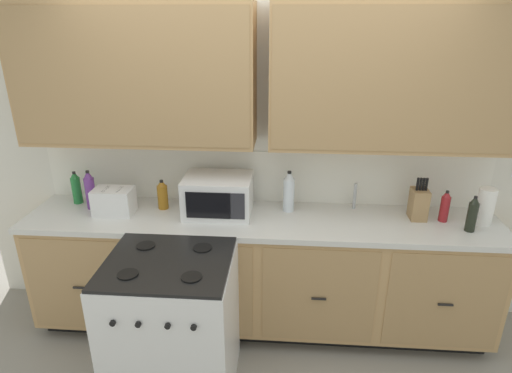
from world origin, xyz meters
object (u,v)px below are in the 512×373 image
object	(u,v)px
microwave	(218,195)
bottle_red	(445,206)
paper_towel_roll	(485,206)
bottle_green	(76,188)
stove_range	(173,325)
bottle_dark	(472,214)
knife_block	(419,203)
bottle_violet	(90,190)
bottle_amber	(163,195)
bottle_clear	(289,192)
toaster	(114,201)

from	to	relation	value
microwave	bottle_red	bearing A→B (deg)	-0.29
paper_towel_roll	bottle_green	world-z (taller)	paper_towel_roll
stove_range	bottle_dark	size ratio (longest dim) A/B	3.78
stove_range	bottle_red	world-z (taller)	bottle_red
microwave	knife_block	size ratio (longest dim) A/B	1.55
bottle_violet	bottle_amber	distance (m)	0.53
paper_towel_roll	bottle_red	xyz separation A→B (m)	(-0.26, 0.02, -0.02)
knife_block	bottle_violet	size ratio (longest dim) A/B	1.04
stove_range	bottle_dark	world-z (taller)	bottle_dark
paper_towel_roll	bottle_violet	bearing A→B (deg)	179.15
bottle_dark	bottle_violet	world-z (taller)	bottle_violet
knife_block	bottle_violet	bearing A→B (deg)	-179.84
bottle_clear	bottle_amber	bearing A→B (deg)	-178.11
stove_range	toaster	distance (m)	1.01
bottle_amber	microwave	bearing A→B (deg)	-6.89
stove_range	bottle_amber	xyz separation A→B (m)	(-0.23, 0.73, 0.58)
knife_block	bottle_amber	size ratio (longest dim) A/B	1.38
bottle_green	microwave	bearing A→B (deg)	-5.21
bottle_amber	bottle_red	size ratio (longest dim) A/B	0.98
bottle_amber	paper_towel_roll	bearing A→B (deg)	-2.00
microwave	bottle_green	xyz separation A→B (m)	(-1.11, 0.10, -0.02)
bottle_violet	bottle_dark	bearing A→B (deg)	-3.42
bottle_dark	stove_range	bearing A→B (deg)	-164.42
toaster	bottle_violet	bearing A→B (deg)	159.82
stove_range	bottle_violet	size ratio (longest dim) A/B	3.20
toaster	knife_block	size ratio (longest dim) A/B	0.90
bottle_clear	bottle_green	bearing A→B (deg)	179.33
stove_range	bottle_violet	world-z (taller)	bottle_violet
toaster	bottle_dark	world-z (taller)	bottle_dark
bottle_green	bottle_violet	distance (m)	0.18
bottle_violet	bottle_red	world-z (taller)	bottle_violet
microwave	knife_block	bearing A→B (deg)	0.80
bottle_violet	bottle_amber	bearing A→B (deg)	4.08
knife_block	bottle_clear	bearing A→B (deg)	176.11
bottle_violet	toaster	bearing A→B (deg)	-20.18
paper_towel_roll	bottle_clear	size ratio (longest dim) A/B	0.84
microwave	bottle_dark	size ratio (longest dim) A/B	1.91
knife_block	bottle_amber	bearing A→B (deg)	179.03
bottle_dark	bottle_green	bearing A→B (deg)	175.00
microwave	toaster	size ratio (longest dim) A/B	1.71
stove_range	bottle_clear	xyz separation A→B (m)	(0.71, 0.76, 0.62)
bottle_clear	bottle_red	size ratio (longest dim) A/B	1.36
microwave	bottle_dark	bearing A→B (deg)	-4.87
bottle_dark	bottle_green	distance (m)	2.84
bottle_green	bottle_violet	bearing A→B (deg)	-30.13
stove_range	paper_towel_roll	world-z (taller)	paper_towel_roll
microwave	bottle_clear	bearing A→B (deg)	9.18
microwave	paper_towel_roll	world-z (taller)	microwave
microwave	bottle_clear	world-z (taller)	bottle_clear
microwave	bottle_violet	size ratio (longest dim) A/B	1.62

